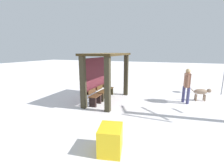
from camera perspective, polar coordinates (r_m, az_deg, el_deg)
The scene contains 8 objects.
ground_plane at distance 8.07m, azimuth -1.64°, elevation -6.05°, with size 60.00×60.00×0.00m, color white.
bus_shelter at distance 7.78m, azimuth -2.76°, elevation 5.90°, with size 3.11×1.53×2.40m.
bench_left_inside at distance 7.38m, azimuth -6.27°, elevation -5.33°, with size 0.73×0.38×0.75m.
bench_center_inside at distance 8.09m, azimuth -3.58°, elevation -3.69°, with size 0.73×0.38×0.75m.
bench_right_inside at distance 8.83m, azimuth -1.35°, elevation -2.40°, with size 0.73×0.36×0.73m.
person_walking at distance 8.26m, azimuth 25.79°, elevation 0.32°, with size 0.65×0.33×1.69m.
dog at distance 9.13m, azimuth 30.07°, elevation -2.57°, with size 0.42×0.99×0.64m.
grit_bin at distance 4.13m, azimuth -0.56°, elevation -19.62°, with size 0.70×0.56×0.67m, color yellow.
Camera 1 is at (-7.08, -2.96, 2.50)m, focal length 24.93 mm.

